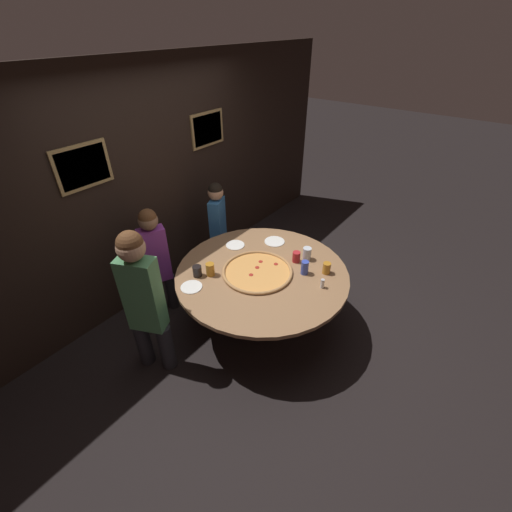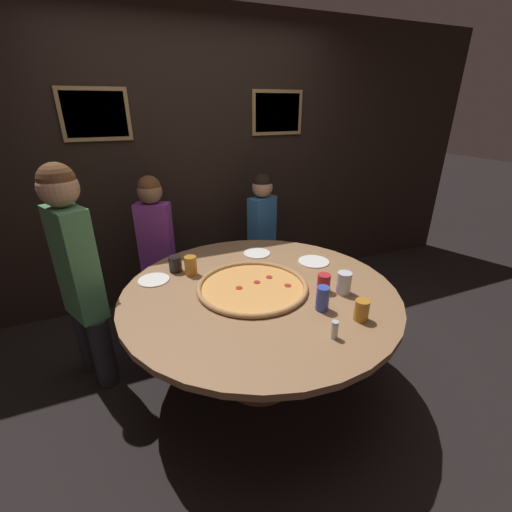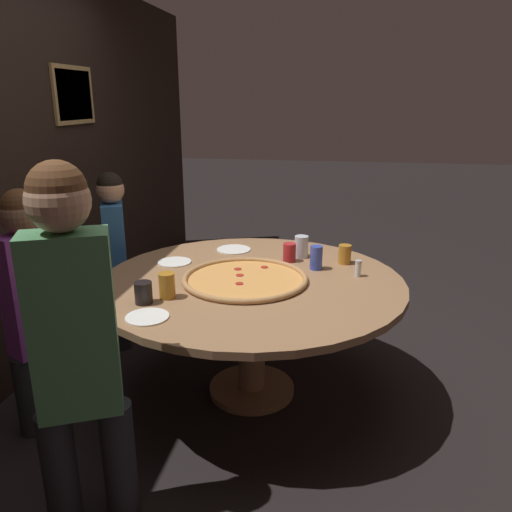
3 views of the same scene
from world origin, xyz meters
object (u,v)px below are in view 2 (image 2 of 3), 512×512
object	(u,v)px
drink_cup_front_edge	(344,283)
drink_cup_near_right	(362,310)
drink_cup_near_left	(323,298)
white_plate_far_back	(154,280)
dining_table	(260,305)
white_plate_near_front	(257,253)
diner_far_right	(262,231)
condiment_shaker	(335,330)
drink_cup_centre_back	(191,266)
drink_cup_far_left	(324,283)
drink_cup_far_right	(175,264)
diner_far_left	(156,243)
white_plate_beside_cup	(314,261)
diner_centre_back	(77,268)
giant_pizza	(252,287)

from	to	relation	value
drink_cup_front_edge	drink_cup_near_right	size ratio (longest dim) A/B	1.18
drink_cup_near_left	white_plate_far_back	xyz separation A→B (m)	(-0.84, 0.74, -0.07)
white_plate_far_back	dining_table	bearing A→B (deg)	-32.50
drink_cup_front_edge	white_plate_near_front	size ratio (longest dim) A/B	0.67
diner_far_right	condiment_shaker	bearing A→B (deg)	54.07
drink_cup_centre_back	drink_cup_near_left	xyz separation A→B (m)	(0.59, -0.73, 0.01)
white_plate_far_back	drink_cup_far_left	bearing A→B (deg)	-30.29
drink_cup_far_right	diner_far_left	size ratio (longest dim) A/B	0.09
white_plate_beside_cup	drink_cup_near_right	bearing A→B (deg)	-102.22
dining_table	diner_centre_back	world-z (taller)	diner_centre_back
drink_cup_far_left	condiment_shaker	world-z (taller)	drink_cup_far_left
drink_cup_far_right	diner_far_left	xyz separation A→B (m)	(-0.05, 0.58, -0.05)
drink_cup_front_edge	white_plate_beside_cup	size ratio (longest dim) A/B	0.61
diner_far_right	diner_far_left	xyz separation A→B (m)	(-0.98, -0.01, 0.03)
white_plate_near_front	condiment_shaker	distance (m)	1.13
giant_pizza	diner_far_right	bearing A→B (deg)	63.12
drink_cup_far_right	white_plate_near_front	bearing A→B (deg)	5.38
white_plate_far_back	condiment_shaker	distance (m)	1.25
drink_cup_centre_back	diner_far_right	world-z (taller)	diner_far_right
giant_pizza	white_plate_beside_cup	distance (m)	0.61
dining_table	white_plate_near_front	xyz separation A→B (m)	(0.21, 0.53, 0.12)
dining_table	white_plate_near_front	bearing A→B (deg)	68.81
drink_cup_near_right	white_plate_near_front	size ratio (longest dim) A/B	0.57
drink_cup_centre_back	white_plate_near_front	world-z (taller)	drink_cup_centre_back
white_plate_beside_cup	giant_pizza	bearing A→B (deg)	-161.46
drink_cup_near_right	diner_far_right	distance (m)	1.59
diner_far_left	drink_cup_front_edge	bearing A→B (deg)	151.79
diner_far_left	diner_centre_back	bearing A→B (deg)	70.34
giant_pizza	drink_cup_far_left	distance (m)	0.45
white_plate_far_back	condiment_shaker	xyz separation A→B (m)	(0.76, -0.99, 0.05)
drink_cup_centre_back	white_plate_far_back	size ratio (longest dim) A/B	0.65
drink_cup_centre_back	drink_cup_near_right	bearing A→B (deg)	-50.92
dining_table	diner_far_left	bearing A→B (deg)	115.29
drink_cup_far_left	diner_far_right	world-z (taller)	diner_far_right
drink_cup_front_edge	giant_pizza	bearing A→B (deg)	151.39
drink_cup_centre_back	condiment_shaker	bearing A→B (deg)	-62.77
giant_pizza	diner_far_left	distance (m)	1.12
giant_pizza	condiment_shaker	distance (m)	0.66
drink_cup_near_left	white_plate_far_back	bearing A→B (deg)	138.72
drink_cup_front_edge	white_plate_far_back	size ratio (longest dim) A/B	0.68
drink_cup_near_left	drink_cup_front_edge	world-z (taller)	drink_cup_near_left
drink_cup_far_right	white_plate_far_back	xyz separation A→B (m)	(-0.16, -0.08, -0.05)
drink_cup_far_right	drink_cup_far_left	size ratio (longest dim) A/B	0.96
diner_centre_back	diner_far_left	bearing A→B (deg)	-70.17
white_plate_near_front	diner_far_left	bearing A→B (deg)	143.39
drink_cup_centre_back	white_plate_far_back	bearing A→B (deg)	177.65
giant_pizza	drink_cup_far_right	size ratio (longest dim) A/B	6.37
drink_cup_centre_back	drink_cup_near_right	distance (m)	1.16
drink_cup_far_right	drink_cup_near_left	bearing A→B (deg)	-50.46
dining_table	white_plate_beside_cup	bearing A→B (deg)	22.46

